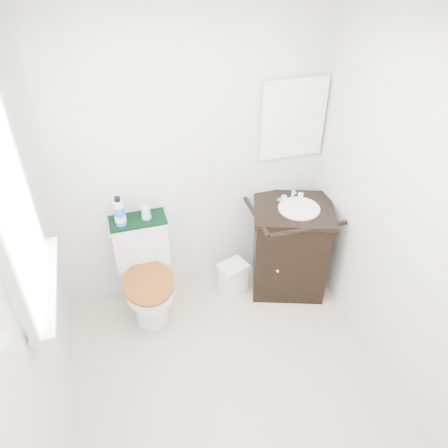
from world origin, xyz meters
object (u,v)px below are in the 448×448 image
toilet (146,276)px  mouthwash_bottle (119,212)px  trash_bin (233,279)px  cup (146,213)px  vanity (290,246)px

toilet → mouthwash_bottle: (-0.12, 0.09, 0.58)m
trash_bin → mouthwash_bottle: mouthwash_bottle is taller
mouthwash_bottle → cup: size_ratio=2.53×
trash_bin → cup: size_ratio=3.47×
vanity → mouthwash_bottle: 1.44m
toilet → trash_bin: (0.72, -0.04, -0.19)m
vanity → trash_bin: vanity is taller
trash_bin → mouthwash_bottle: bearing=171.1°
toilet → vanity: size_ratio=0.88×
vanity → cup: cup is taller
mouthwash_bottle → cup: mouthwash_bottle is taller
mouthwash_bottle → cup: 0.20m
vanity → trash_bin: (-0.49, 0.03, -0.27)m
mouthwash_bottle → vanity: bearing=-6.7°
vanity → toilet: bearing=177.0°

